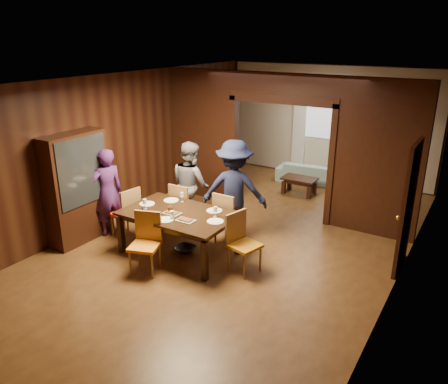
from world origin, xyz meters
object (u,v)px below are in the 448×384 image
Objects in this scene: person_purple at (108,192)px; coffee_table at (299,186)px; chair_far_r at (229,217)px; sofa at (312,173)px; dining_table at (179,233)px; chair_far_l at (185,207)px; chair_left at (125,212)px; chair_right at (245,244)px; hutch at (77,188)px; person_grey at (191,184)px; person_navy at (234,190)px; chair_near at (144,244)px.

person_purple is 4.56m from coffee_table.
chair_far_r reaches higher than coffee_table.
sofa is 4.01m from chair_far_r.
chair_far_l is (-0.48, 0.81, 0.10)m from dining_table.
sofa is at bearing 176.26° from person_purple.
dining_table is at bearing 112.08° from person_purple.
chair_left is at bearing 122.24° from person_purple.
chair_right is 0.48× the size of hutch.
person_grey is 0.46m from chair_far_l.
person_grey is at bearing 49.79° from hutch.
hutch is (-2.42, -5.35, 0.74)m from sofa.
person_navy is 0.97× the size of dining_table.
hutch is at bearing 114.70° from chair_right.
chair_right is (2.53, 0.04, 0.00)m from chair_left.
person_purple is 1.47m from chair_far_l.
dining_table is (-0.54, -4.84, 0.12)m from sofa.
chair_far_l reaches higher than sofa.
hutch is at bearing -41.92° from chair_left.
coffee_table is (0.59, 3.89, -0.18)m from dining_table.
sofa is 0.92× the size of dining_table.
sofa is at bearing 166.79° from chair_left.
person_navy is at bearing 54.62° from chair_near.
sofa is (1.08, 3.76, -0.59)m from person_grey.
person_navy is at bearing -92.85° from coffee_table.
person_navy is 0.92× the size of hutch.
person_navy reaches higher than coffee_table.
sofa is 4.84m from chair_right.
hutch reaches higher than chair_left.
chair_far_r is 0.48× the size of hutch.
chair_near reaches higher than sofa.
person_navy is 2.90m from coffee_table.
sofa is at bearing -113.48° from person_navy.
person_navy is 1.05× the size of sofa.
person_grey is at bearing 74.57° from chair_right.
person_navy is at bearing 129.37° from chair_left.
hutch is (-1.80, 0.29, 0.52)m from chair_near.
chair_far_l is (-1.07, -3.08, 0.28)m from coffee_table.
hutch is (-2.36, -1.35, 0.52)m from chair_far_r.
person_purple reaches higher than dining_table.
chair_near is at bearing -95.61° from dining_table.
chair_right is at bearing 2.56° from dining_table.
chair_right is at bearing 91.77° from sofa.
dining_table reaches higher than coffee_table.
person_navy is 1.06m from chair_far_l.
chair_far_l is at bearing 84.31° from chair_near.
chair_left is (0.33, 0.07, -0.35)m from person_purple.
chair_right is at bearing -80.18° from coffee_table.
hutch is (-1.40, -1.32, 0.52)m from chair_far_l.
dining_table is 0.98m from chair_far_r.
hutch is (-2.47, -4.40, 0.80)m from coffee_table.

